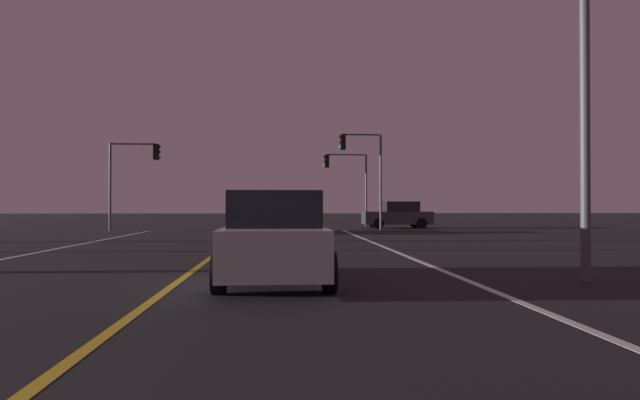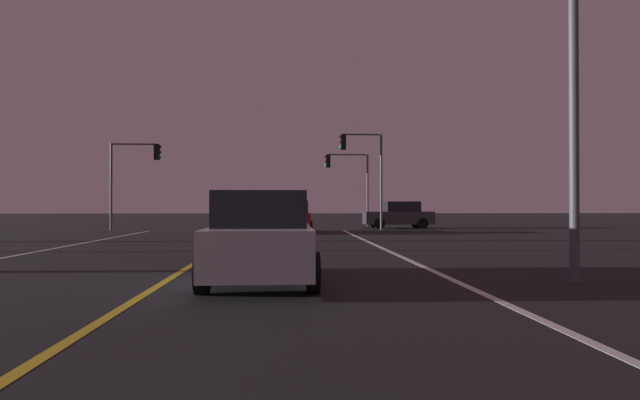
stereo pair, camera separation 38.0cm
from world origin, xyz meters
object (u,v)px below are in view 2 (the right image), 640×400
car_lead_same_lane (262,239)px  car_crossing_side (399,215)px  car_ahead_far (292,217)px  traffic_light_far_right (346,172)px  traffic_light_near_right (362,159)px  traffic_light_near_left (136,165)px

car_lead_same_lane → car_crossing_side: 24.75m
car_ahead_far → traffic_light_far_right: 9.59m
traffic_light_near_right → traffic_light_far_right: size_ratio=1.13×
traffic_light_near_right → traffic_light_far_right: 5.53m
car_ahead_far → car_crossing_side: same height
car_ahead_far → traffic_light_near_left: 9.83m
car_lead_same_lane → traffic_light_near_left: traffic_light_near_left is taller
car_lead_same_lane → car_crossing_side: (7.50, 23.59, 0.00)m
car_lead_same_lane → traffic_light_near_right: (4.82, 21.31, 3.35)m
traffic_light_near_right → traffic_light_near_left: size_ratio=1.13×
car_crossing_side → traffic_light_near_left: (-15.76, -2.28, 2.92)m
traffic_light_far_right → car_lead_same_lane: bearing=80.5°
traffic_light_near_right → traffic_light_near_left: traffic_light_near_right is taller
car_lead_same_lane → traffic_light_far_right: (4.50, 26.81, 2.92)m
car_lead_same_lane → traffic_light_near_right: traffic_light_near_right is taller
car_lead_same_lane → traffic_light_far_right: size_ratio=0.86×
car_lead_same_lane → car_crossing_side: same height
traffic_light_near_left → traffic_light_far_right: bearing=23.3°
car_lead_same_lane → traffic_light_near_left: size_ratio=0.86×
car_crossing_side → traffic_light_far_right: traffic_light_far_right is taller
car_ahead_far → car_crossing_side: size_ratio=1.00×
traffic_light_near_left → car_crossing_side: bearing=8.2°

